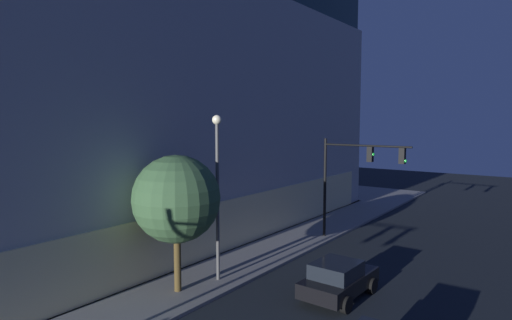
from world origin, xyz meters
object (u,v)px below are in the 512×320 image
Objects in this scene: sidewalk_tree at (176,199)px; car_black at (339,279)px; street_lamp_sidewalk at (217,177)px; traffic_light_far_corner at (355,168)px; modern_building at (107,99)px.

sidewalk_tree reaches higher than car_black.
traffic_light_far_corner is at bearing -14.84° from street_lamp_sidewalk.
modern_building is 4.77× the size of street_lamp_sidewalk.
sidewalk_tree is at bearing 165.24° from traffic_light_far_corner.
street_lamp_sidewalk is 6.94m from car_black.
sidewalk_tree is (-2.05, 0.53, -0.78)m from street_lamp_sidewalk.
traffic_light_far_corner is (4.96, -17.57, -4.53)m from modern_building.
street_lamp_sidewalk is (-9.72, 2.58, 0.30)m from traffic_light_far_corner.
street_lamp_sidewalk is 2.26m from sidewalk_tree.
sidewalk_tree is (-6.82, -14.46, -5.01)m from modern_building.
modern_building is 16.29m from street_lamp_sidewalk.
car_black is (-3.06, -20.29, -8.38)m from modern_building.
modern_building is 16.76m from sidewalk_tree.
street_lamp_sidewalk is at bearing 107.87° from car_black.
car_black is (1.71, -5.30, -4.16)m from street_lamp_sidewalk.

